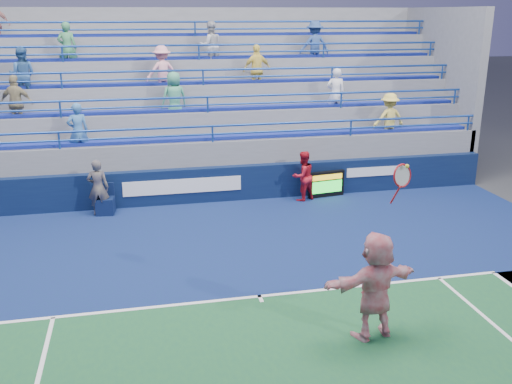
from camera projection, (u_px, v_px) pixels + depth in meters
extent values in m
plane|color=#333538|center=(259.00, 297.00, 11.87)|extent=(120.00, 120.00, 0.00)
cube|color=navy|center=(240.00, 255.00, 13.91)|extent=(18.00, 8.40, 0.02)
cube|color=white|center=(259.00, 296.00, 11.86)|extent=(11.00, 0.10, 0.01)
cube|color=white|center=(261.00, 299.00, 11.77)|extent=(0.08, 0.30, 0.01)
cube|color=#0A1539|center=(215.00, 184.00, 17.76)|extent=(18.00, 0.30, 1.10)
cube|color=white|center=(183.00, 186.00, 17.40)|extent=(3.60, 0.02, 0.45)
cube|color=white|center=(373.00, 172.00, 18.61)|extent=(1.80, 0.02, 0.30)
cube|color=slate|center=(203.00, 161.00, 20.51)|extent=(18.00, 5.60, 1.10)
cube|color=slate|center=(203.00, 151.00, 20.40)|extent=(18.00, 5.60, 1.85)
cube|color=#16279A|center=(211.00, 138.00, 17.91)|extent=(17.40, 0.45, 0.10)
cylinder|color=#1B4296|center=(212.00, 126.00, 17.41)|extent=(18.00, 0.07, 0.07)
cube|color=slate|center=(201.00, 138.00, 20.75)|extent=(18.00, 4.60, 2.60)
cube|color=#16279A|center=(206.00, 109.00, 18.62)|extent=(17.40, 0.45, 0.10)
cylinder|color=#1B4296|center=(207.00, 97.00, 18.11)|extent=(18.00, 0.07, 0.07)
cube|color=slate|center=(199.00, 125.00, 21.10)|extent=(18.00, 3.60, 3.35)
cube|color=#16279A|center=(202.00, 82.00, 19.33)|extent=(17.40, 0.45, 0.10)
cylinder|color=#1B4296|center=(203.00, 70.00, 18.82)|extent=(18.00, 0.07, 0.07)
cube|color=slate|center=(197.00, 113.00, 21.46)|extent=(18.00, 2.60, 4.10)
cube|color=#16279A|center=(198.00, 58.00, 20.03)|extent=(17.40, 0.45, 0.10)
cylinder|color=#1B4296|center=(199.00, 45.00, 19.53)|extent=(18.00, 0.07, 0.07)
cube|color=slate|center=(195.00, 101.00, 21.81)|extent=(18.00, 1.60, 4.85)
cube|color=#16279A|center=(194.00, 34.00, 20.74)|extent=(17.40, 0.45, 0.10)
cylinder|color=#1B4296|center=(195.00, 22.00, 20.23)|extent=(18.00, 0.07, 0.07)
imported|color=#2C4984|center=(314.00, 45.00, 20.78)|extent=(1.11, 0.65, 1.70)
imported|color=silver|center=(211.00, 46.00, 20.01)|extent=(0.90, 0.74, 1.70)
imported|color=white|center=(336.00, 93.00, 19.40)|extent=(0.69, 0.52, 1.70)
imported|color=pink|center=(162.00, 72.00, 18.95)|extent=(1.22, 0.89, 1.70)
imported|color=#3E8955|center=(67.00, 48.00, 19.05)|extent=(0.63, 0.41, 1.70)
imported|color=#34629D|center=(23.00, 75.00, 18.07)|extent=(0.89, 0.73, 1.70)
imported|color=#479C76|center=(174.00, 98.00, 18.30)|extent=(0.94, 0.74, 1.70)
imported|color=#FFE563|center=(257.00, 70.00, 19.60)|extent=(1.04, 0.54, 1.70)
imported|color=#E7D15A|center=(389.00, 119.00, 19.00)|extent=(1.14, 0.71, 1.70)
imported|color=#968A64|center=(17.00, 103.00, 17.34)|extent=(1.06, 0.63, 1.70)
imported|color=teal|center=(78.00, 131.00, 17.00)|extent=(0.69, 0.53, 1.70)
cube|color=black|center=(326.00, 184.00, 18.20)|extent=(1.23, 0.30, 0.85)
cube|color=gold|center=(327.00, 177.00, 18.05)|extent=(1.04, 0.02, 0.17)
cube|color=#19E533|center=(327.00, 187.00, 18.15)|extent=(1.04, 0.02, 0.38)
cube|color=#0C183B|center=(105.00, 206.00, 16.69)|extent=(0.57, 0.57, 0.50)
cube|color=#0C183B|center=(105.00, 189.00, 16.76)|extent=(0.51, 0.12, 0.39)
imported|color=white|center=(375.00, 286.00, 10.15)|extent=(1.96, 0.95, 2.02)
torus|color=#AB151A|center=(402.00, 176.00, 9.61)|extent=(0.42, 0.24, 0.41)
cylinder|color=#AB151A|center=(395.00, 195.00, 9.69)|extent=(0.09, 0.23, 0.37)
sphere|color=yellow|center=(407.00, 166.00, 9.52)|extent=(0.07, 0.07, 0.07)
imported|color=#141638|center=(98.00, 188.00, 16.43)|extent=(0.65, 0.47, 1.67)
imported|color=red|center=(303.00, 176.00, 17.77)|extent=(0.94, 0.84, 1.58)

